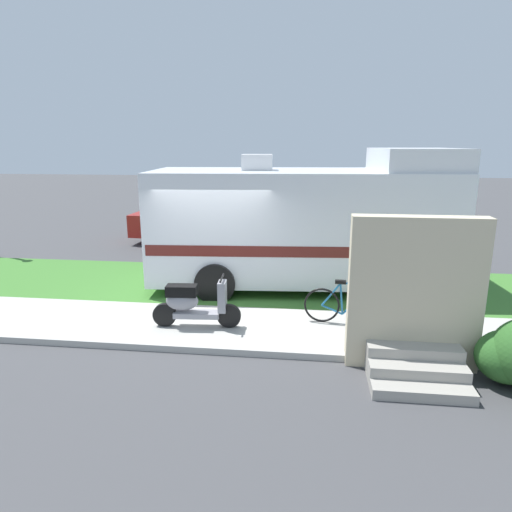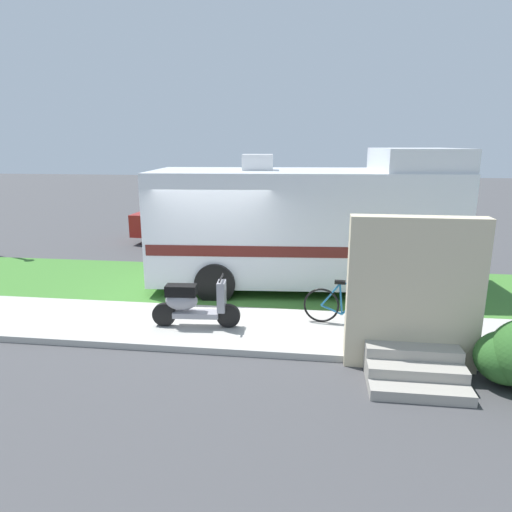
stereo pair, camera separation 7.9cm
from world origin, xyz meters
TOP-DOWN VIEW (x-y plane):
  - ground_plane at (0.00, 0.00)m, footprint 80.00×80.00m
  - sidewalk at (0.00, -1.20)m, footprint 24.00×2.00m
  - grass_strip at (0.00, 1.50)m, footprint 24.00×3.40m
  - motorhome_rv at (1.97, 1.72)m, footprint 7.16×3.13m
  - scooter at (-0.03, -1.32)m, footprint 1.65×0.50m
  - bicycle at (2.85, -0.85)m, footprint 1.70×0.52m
  - pickup_truck_near at (-0.83, 6.35)m, footprint 5.46×2.40m
  - porch_steps at (3.69, -2.29)m, footprint 2.00×1.26m
  - bottle_green at (2.97, -1.02)m, footprint 0.07×0.07m

SIDE VIEW (x-z plane):
  - ground_plane at x=0.00m, z-range 0.00..0.00m
  - grass_strip at x=0.00m, z-range 0.00..0.08m
  - sidewalk at x=0.00m, z-range 0.00..0.12m
  - bottle_green at x=2.97m, z-range 0.10..0.39m
  - bicycle at x=2.85m, z-range 0.05..0.95m
  - scooter at x=-0.03m, z-range 0.09..1.06m
  - pickup_truck_near at x=-0.83m, z-range 0.06..1.87m
  - porch_steps at x=3.69m, z-range -0.23..2.17m
  - motorhome_rv at x=1.97m, z-range -0.08..3.25m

